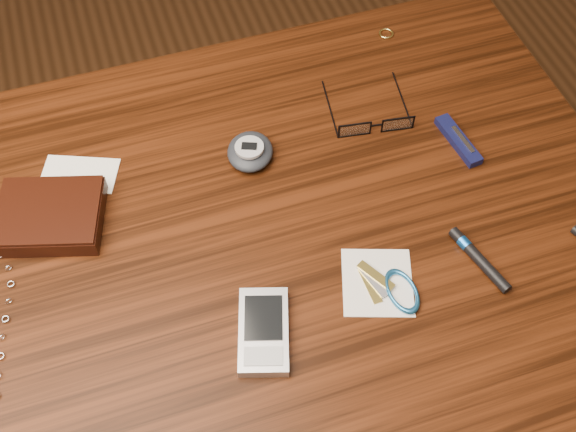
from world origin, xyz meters
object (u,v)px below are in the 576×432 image
object	(u,v)px
desk	(240,290)
pedometer	(250,151)
eyeglasses	(375,124)
pda_phone	(264,331)
pocket_knife	(458,140)
notepad_keys	(390,287)
wallet_and_card	(51,215)

from	to	relation	value
desk	pedometer	size ratio (longest dim) A/B	11.86
desk	eyeglasses	size ratio (longest dim) A/B	8.30
eyeglasses	pda_phone	bearing A→B (deg)	-133.62
pda_phone	pedometer	distance (m)	0.25
eyeglasses	pda_phone	distance (m)	0.33
pda_phone	pocket_knife	xyz separation A→B (m)	(0.32, 0.18, -0.00)
desk	notepad_keys	size ratio (longest dim) A/B	9.07
desk	eyeglasses	distance (m)	0.28
pedometer	wallet_and_card	bearing A→B (deg)	-175.29
notepad_keys	eyeglasses	bearing A→B (deg)	72.05
desk	pda_phone	bearing A→B (deg)	-90.40
pda_phone	pedometer	bearing A→B (deg)	76.81
wallet_and_card	eyeglasses	size ratio (longest dim) A/B	1.44
wallet_and_card	pedometer	bearing A→B (deg)	4.71
pda_phone	pocket_knife	distance (m)	0.37
pedometer	pocket_knife	world-z (taller)	pedometer
desk	notepad_keys	distance (m)	0.22
pedometer	notepad_keys	size ratio (longest dim) A/B	0.76
desk	wallet_and_card	world-z (taller)	wallet_and_card
wallet_and_card	pda_phone	size ratio (longest dim) A/B	1.54
desk	wallet_and_card	distance (m)	0.25
pocket_knife	eyeglasses	bearing A→B (deg)	149.01
notepad_keys	pocket_knife	distance (m)	0.24
wallet_and_card	pda_phone	xyz separation A→B (m)	(0.20, -0.22, -0.01)
wallet_and_card	pocket_knife	bearing A→B (deg)	-4.50
pedometer	pda_phone	bearing A→B (deg)	-103.19
desk	wallet_and_card	size ratio (longest dim) A/B	5.75
pda_phone	wallet_and_card	bearing A→B (deg)	131.62
wallet_and_card	eyeglasses	xyz separation A→B (m)	(0.43, 0.02, -0.00)
pedometer	desk	bearing A→B (deg)	-113.89
desk	pocket_knife	xyz separation A→B (m)	(0.32, 0.07, 0.11)
desk	eyeglasses	xyz separation A→B (m)	(0.23, 0.12, 0.11)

